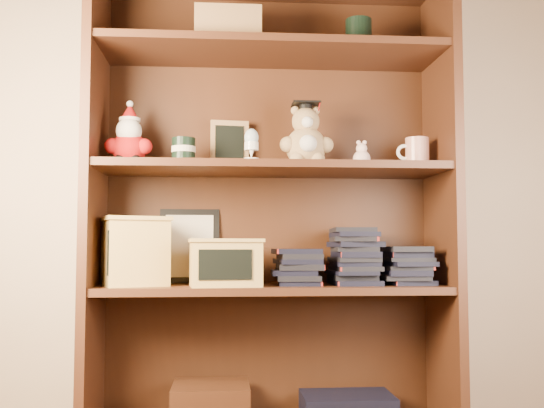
{
  "coord_description": "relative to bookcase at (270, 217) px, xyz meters",
  "views": [
    {
      "loc": [
        -0.02,
        -0.81,
        0.67
      ],
      "look_at": [
        0.14,
        1.3,
        0.82
      ],
      "focal_mm": 42.0,
      "sensor_mm": 36.0,
      "label": 1
    }
  ],
  "objects": [
    {
      "name": "pencils_box",
      "position": [
        -0.15,
        -0.12,
        -0.15
      ],
      "size": [
        0.25,
        0.19,
        0.15
      ],
      "color": "tan",
      "rests_on": "shelf_lower"
    },
    {
      "name": "santa_plush",
      "position": [
        -0.47,
        -0.06,
        0.25
      ],
      "size": [
        0.16,
        0.11,
        0.22
      ],
      "color": "#A50F0F",
      "rests_on": "shelf_upper"
    },
    {
      "name": "certificate_frame",
      "position": [
        -0.28,
        0.09,
        -0.1
      ],
      "size": [
        0.21,
        0.05,
        0.26
      ],
      "color": "black",
      "rests_on": "shelf_lower"
    },
    {
      "name": "treats_box",
      "position": [
        -0.45,
        -0.05,
        -0.12
      ],
      "size": [
        0.26,
        0.26,
        0.22
      ],
      "color": "tan",
      "rests_on": "shelf_lower"
    },
    {
      "name": "shelf_upper",
      "position": [
        0.0,
        -0.05,
        0.16
      ],
      "size": [
        1.14,
        0.33,
        0.02
      ],
      "color": "#452313",
      "rests_on": "ground"
    },
    {
      "name": "teachers_tin",
      "position": [
        -0.29,
        -0.05,
        0.22
      ],
      "size": [
        0.08,
        0.08,
        0.09
      ],
      "color": "black",
      "rests_on": "shelf_upper"
    },
    {
      "name": "teacher_mug",
      "position": [
        0.5,
        -0.05,
        0.22
      ],
      "size": [
        0.11,
        0.08,
        0.1
      ],
      "color": "silver",
      "rests_on": "shelf_upper"
    },
    {
      "name": "chalkboard_plaque",
      "position": [
        -0.14,
        0.06,
        0.25
      ],
      "size": [
        0.14,
        0.08,
        0.17
      ],
      "color": "#9E7547",
      "rests_on": "shelf_upper"
    },
    {
      "name": "shelf_lower",
      "position": [
        0.0,
        -0.05,
        -0.24
      ],
      "size": [
        1.14,
        0.33,
        0.02
      ],
      "color": "#452313",
      "rests_on": "ground"
    },
    {
      "name": "grad_teddy_bear",
      "position": [
        0.12,
        -0.06,
        0.26
      ],
      "size": [
        0.18,
        0.16,
        0.22
      ],
      "color": "tan",
      "rests_on": "shelf_upper"
    },
    {
      "name": "book_stack_right",
      "position": [
        0.45,
        -0.05,
        -0.16
      ],
      "size": [
        0.14,
        0.2,
        0.13
      ],
      "color": "black",
      "rests_on": "shelf_lower"
    },
    {
      "name": "bookcase",
      "position": [
        0.0,
        0.0,
        0.0
      ],
      "size": [
        1.2,
        0.35,
        1.6
      ],
      "color": "#452313",
      "rests_on": "ground"
    },
    {
      "name": "book_stack_mid",
      "position": [
        0.27,
        -0.05,
        -0.13
      ],
      "size": [
        0.14,
        0.2,
        0.19
      ],
      "color": "black",
      "rests_on": "shelf_lower"
    },
    {
      "name": "pink_figurine",
      "position": [
        0.31,
        -0.05,
        0.21
      ],
      "size": [
        0.06,
        0.06,
        0.09
      ],
      "color": "beige",
      "rests_on": "shelf_upper"
    },
    {
      "name": "book_stack_left",
      "position": [
        0.08,
        -0.05,
        -0.17
      ],
      "size": [
        0.14,
        0.2,
        0.11
      ],
      "color": "black",
      "rests_on": "shelf_lower"
    },
    {
      "name": "egg_cup",
      "position": [
        -0.07,
        -0.13,
        0.23
      ],
      "size": [
        0.05,
        0.05,
        0.11
      ],
      "color": "white",
      "rests_on": "shelf_upper"
    }
  ]
}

